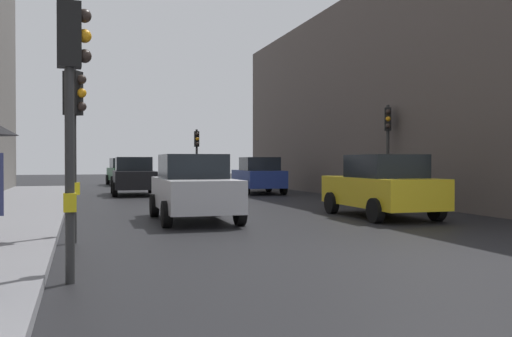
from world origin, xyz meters
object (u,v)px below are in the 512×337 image
at_px(car_green_estate, 124,172).
at_px(traffic_light_near_right, 74,121).
at_px(car_dark_suv, 134,176).
at_px(traffic_light_mid_street, 388,136).
at_px(car_blue_van, 258,175).
at_px(car_yellow_taxi, 382,186).
at_px(traffic_light_far_median, 197,148).
at_px(car_silver_hatchback, 194,187).
at_px(traffic_light_near_left, 71,85).

bearing_deg(car_green_estate, traffic_light_near_right, -96.18).
bearing_deg(car_dark_suv, traffic_light_mid_street, -44.99).
bearing_deg(car_blue_van, car_yellow_taxi, -91.00).
height_order(traffic_light_far_median, car_blue_van, traffic_light_far_median).
height_order(traffic_light_mid_street, car_blue_van, traffic_light_mid_street).
relative_size(traffic_light_near_right, car_silver_hatchback, 0.80).
relative_size(traffic_light_mid_street, car_dark_suv, 0.86).
distance_m(traffic_light_mid_street, car_blue_van, 8.39).
bearing_deg(car_yellow_taxi, traffic_light_mid_street, 57.55).
xyz_separation_m(car_yellow_taxi, car_silver_hatchback, (-5.21, 0.74, 0.00)).
distance_m(traffic_light_near_left, traffic_light_mid_street, 15.22).
xyz_separation_m(traffic_light_near_left, car_blue_van, (8.40, 18.46, -1.69)).
bearing_deg(car_yellow_taxi, traffic_light_near_left, -142.26).
bearing_deg(traffic_light_near_left, car_yellow_taxi, 37.74).
relative_size(car_yellow_taxi, car_blue_van, 0.98).
xyz_separation_m(traffic_light_far_median, car_green_estate, (-3.31, 7.43, -1.39)).
relative_size(traffic_light_mid_street, car_silver_hatchback, 0.86).
bearing_deg(traffic_light_mid_street, car_green_estate, 112.91).
height_order(traffic_light_near_right, car_silver_hatchback, traffic_light_near_right).
distance_m(car_yellow_taxi, car_blue_van, 12.12).
xyz_separation_m(traffic_light_near_right, traffic_light_mid_street, (10.91, 6.92, 0.16)).
height_order(traffic_light_near_right, car_blue_van, traffic_light_near_right).
distance_m(traffic_light_far_median, car_dark_suv, 5.10).
xyz_separation_m(traffic_light_mid_street, car_yellow_taxi, (-2.72, -4.27, -1.63)).
distance_m(traffic_light_far_median, car_green_estate, 8.25).
bearing_deg(traffic_light_far_median, traffic_light_mid_street, -67.78).
bearing_deg(car_dark_suv, traffic_light_near_right, -99.17).
distance_m(traffic_light_near_left, car_silver_hatchback, 7.87).
relative_size(traffic_light_near_left, car_dark_suv, 0.88).
distance_m(traffic_light_near_left, car_green_estate, 29.94).
bearing_deg(traffic_light_far_median, car_blue_van, -59.51).
xyz_separation_m(traffic_light_near_left, car_green_estate, (2.82, 29.76, -1.69)).
distance_m(car_green_estate, car_blue_van, 12.60).
bearing_deg(traffic_light_near_right, car_blue_van, 60.34).
bearing_deg(car_yellow_taxi, car_silver_hatchback, 171.89).
xyz_separation_m(traffic_light_near_left, traffic_light_mid_street, (10.91, 10.61, -0.06)).
xyz_separation_m(traffic_light_far_median, car_blue_van, (2.28, -3.87, -1.39)).
height_order(traffic_light_near_left, car_dark_suv, traffic_light_near_left).
bearing_deg(car_blue_van, car_green_estate, 116.30).
bearing_deg(traffic_light_near_right, car_dark_suv, 80.83).
height_order(traffic_light_near_left, traffic_light_mid_street, traffic_light_near_left).
height_order(car_green_estate, car_blue_van, same).
bearing_deg(car_green_estate, traffic_light_far_median, -66.01).
height_order(car_silver_hatchback, car_dark_suv, same).
bearing_deg(car_silver_hatchback, traffic_light_mid_street, 24.00).
distance_m(car_green_estate, car_dark_suv, 10.72).
xyz_separation_m(traffic_light_far_median, car_yellow_taxi, (2.07, -15.99, -1.39)).
distance_m(traffic_light_near_left, car_dark_suv, 19.28).
xyz_separation_m(car_silver_hatchback, car_dark_suv, (-0.50, 11.96, 0.00)).
relative_size(traffic_light_mid_street, car_blue_van, 0.85).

